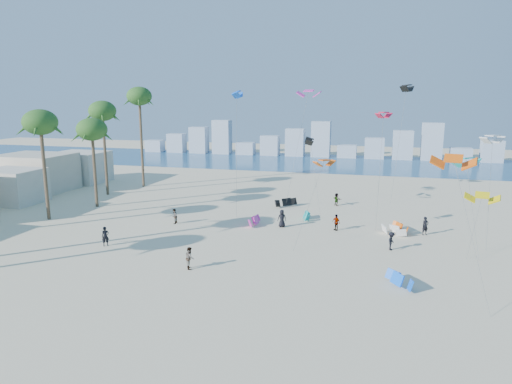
# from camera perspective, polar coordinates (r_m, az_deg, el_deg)

# --- Properties ---
(ground) EXTENTS (220.00, 220.00, 0.00)m
(ground) POSITION_cam_1_polar(r_m,az_deg,el_deg) (33.84, -12.25, -12.54)
(ground) COLOR beige
(ground) RESTS_ON ground
(ocean) EXTENTS (220.00, 220.00, 0.00)m
(ocean) POSITION_cam_1_polar(r_m,az_deg,el_deg) (101.33, 6.53, 3.72)
(ocean) COLOR navy
(ocean) RESTS_ON ground
(kitesurfer_near) EXTENTS (0.81, 0.77, 1.86)m
(kitesurfer_near) POSITION_cam_1_polar(r_m,az_deg,el_deg) (45.62, -18.20, -5.26)
(kitesurfer_near) COLOR black
(kitesurfer_near) RESTS_ON ground
(kitesurfer_mid) EXTENTS (1.03, 1.10, 1.81)m
(kitesurfer_mid) POSITION_cam_1_polar(r_m,az_deg,el_deg) (38.18, -8.23, -8.10)
(kitesurfer_mid) COLOR gray
(kitesurfer_mid) RESTS_ON ground
(kitesurfers_far) EXTENTS (27.28, 18.15, 1.92)m
(kitesurfers_far) POSITION_cam_1_polar(r_m,az_deg,el_deg) (50.34, 7.77, -3.28)
(kitesurfers_far) COLOR black
(kitesurfers_far) RESTS_ON ground
(grounded_kites) EXTENTS (16.69, 26.08, 1.04)m
(grounded_kites) POSITION_cam_1_polar(r_m,az_deg,el_deg) (49.33, 9.29, -4.13)
(grounded_kites) COLOR #EC34BB
(grounded_kites) RESTS_ON ground
(flying_kites) EXTENTS (29.35, 37.86, 16.01)m
(flying_kites) POSITION_cam_1_polar(r_m,az_deg,el_deg) (51.61, 15.71, 8.02)
(flying_kites) COLOR #E0530B
(flying_kites) RESTS_ON ground
(palm_row) EXTENTS (8.82, 44.80, 15.45)m
(palm_row) POSITION_cam_1_polar(r_m,az_deg,el_deg) (56.69, -25.08, 7.80)
(palm_row) COLOR brown
(palm_row) RESTS_ON ground
(distant_skyline) EXTENTS (85.00, 3.00, 8.40)m
(distant_skyline) POSITION_cam_1_polar(r_m,az_deg,el_deg) (110.98, 6.72, 5.99)
(distant_skyline) COLOR #9EADBF
(distant_skyline) RESTS_ON ground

